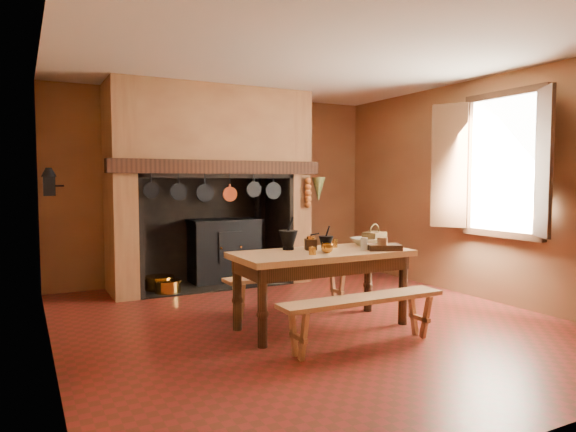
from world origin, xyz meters
The scene contains 28 objects.
floor centered at (0.00, 0.00, 0.00)m, with size 5.50×5.50×0.00m, color maroon.
ceiling centered at (0.00, 0.00, 2.80)m, with size 5.50×5.50×0.00m, color silver.
back_wall centered at (0.00, 2.75, 1.40)m, with size 5.00×0.02×2.80m, color #95643B.
wall_left centered at (-2.50, 0.00, 1.40)m, with size 0.02×5.50×2.80m, color #95643B.
wall_right centered at (2.50, 0.00, 1.40)m, with size 0.02×5.50×2.80m, color #95643B.
wall_front centered at (0.00, -2.75, 1.40)m, with size 5.00×0.02×2.80m, color #95643B.
chimney_breast centered at (-0.30, 2.31, 1.81)m, with size 2.95×0.96×2.80m.
iron_range centered at (-0.04, 2.45, 0.48)m, with size 1.12×0.55×1.60m.
hearth_pans centered at (-1.05, 2.22, 0.09)m, with size 0.51×0.62×0.20m.
hanging_pans centered at (-0.34, 1.81, 1.36)m, with size 1.92×0.29×0.27m.
onion_string centered at (1.00, 1.79, 1.33)m, with size 0.12×0.10×0.46m, color #97491B, non-canonical shape.
herb_bunch centered at (1.18, 1.79, 1.38)m, with size 0.20×0.20×0.35m, color #525A2A.
window centered at (2.35, -0.40, 1.70)m, with size 0.39×1.75×1.76m.
wall_coffee_mill centered at (-2.42, 1.55, 1.52)m, with size 0.23×0.16×0.31m.
work_table centered at (0.01, -0.23, 0.67)m, with size 1.82×0.81×0.79m.
bench_front centered at (0.01, -0.95, 0.35)m, with size 1.64×0.29×0.46m.
bench_back centered at (0.01, 0.46, 0.33)m, with size 1.57×0.27×0.44m.
mortar_large centered at (-0.25, 0.01, 0.90)m, with size 0.20×0.20×0.34m.
mortar_small centered at (0.05, -0.24, 0.88)m, with size 0.15×0.15×0.26m.
coffee_grinder centered at (-0.04, -0.10, 0.86)m, with size 0.17×0.14×0.18m.
brass_mug_a centered at (-0.21, -0.42, 0.83)m, with size 0.07×0.07×0.08m, color #B07628.
brass_mug_b centered at (0.27, -0.05, 0.84)m, with size 0.09×0.09×0.10m, color #B07628.
mixing_bowl centered at (0.69, -0.06, 0.83)m, with size 0.33×0.33×0.08m, color #C2B695.
stoneware_crock centered at (0.59, -0.48, 0.86)m, with size 0.11×0.11×0.13m, color brown.
glass_jar centered at (0.43, -0.37, 0.85)m, with size 0.07×0.07×0.13m, color beige.
wicker_basket centered at (0.82, -0.04, 0.87)m, with size 0.30×0.25×0.24m.
wooden_tray centered at (0.63, -0.45, 0.82)m, with size 0.34×0.24×0.06m, color #3C2013.
brass_cup centered at (-0.01, -0.37, 0.84)m, with size 0.12×0.12×0.09m, color #B07628.
Camera 1 is at (-2.71, -4.68, 1.51)m, focal length 32.00 mm.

